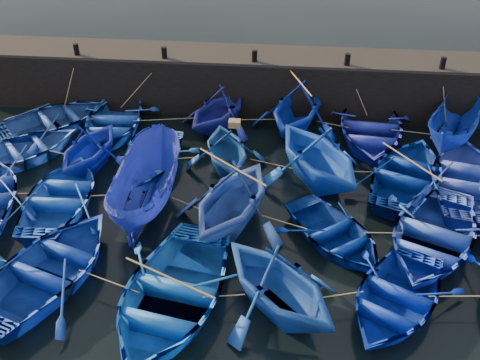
{
  "coord_description": "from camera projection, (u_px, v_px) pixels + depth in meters",
  "views": [
    {
      "loc": [
        1.56,
        -12.55,
        11.61
      ],
      "look_at": [
        0.0,
        3.2,
        0.7
      ],
      "focal_mm": 40.0,
      "sensor_mm": 36.0,
      "label": 1
    }
  ],
  "objects": [
    {
      "name": "boat_16",
      "position": [
        232.0,
        198.0,
        17.52
      ],
      "size": [
        5.2,
        5.58,
        2.38
      ],
      "primitive_type": "imported",
      "rotation": [
        0.0,
        0.0,
        -0.34
      ],
      "color": "#2C4FAB",
      "rests_on": "ground"
    },
    {
      "name": "boat_12",
      "position": [
        468.0,
        179.0,
        19.49
      ],
      "size": [
        5.01,
        6.22,
        1.15
      ],
      "primitive_type": "imported",
      "rotation": [
        0.0,
        0.0,
        2.93
      ],
      "color": "#2E44BE",
      "rests_on": "ground"
    },
    {
      "name": "boat_4",
      "position": [
        370.0,
        128.0,
        22.63
      ],
      "size": [
        4.38,
        5.87,
        1.16
      ],
      "primitive_type": "imported",
      "rotation": [
        0.0,
        0.0,
        -0.07
      ],
      "color": "navy",
      "rests_on": "ground"
    },
    {
      "name": "loose_oars",
      "position": [
        288.0,
        161.0,
        18.26
      ],
      "size": [
        9.81,
        12.69,
        1.36
      ],
      "color": "#99724C",
      "rests_on": "ground"
    },
    {
      "name": "quay_top",
      "position": [
        256.0,
        55.0,
        24.15
      ],
      "size": [
        26.0,
        2.5,
        0.12
      ],
      "primitive_type": "cube",
      "color": "black",
      "rests_on": "quay_wall"
    },
    {
      "name": "boat_5",
      "position": [
        454.0,
        128.0,
        21.99
      ],
      "size": [
        3.61,
        5.02,
        1.82
      ],
      "primitive_type": "imported",
      "rotation": [
        0.0,
        0.0,
        -0.44
      ],
      "color": "#112D9D",
      "rests_on": "ground"
    },
    {
      "name": "boat_0",
      "position": [
        55.0,
        119.0,
        23.39
      ],
      "size": [
        6.19,
        6.05,
        1.05
      ],
      "primitive_type": "imported",
      "rotation": [
        0.0,
        0.0,
        2.29
      ],
      "color": "navy",
      "rests_on": "ground"
    },
    {
      "name": "boat_10",
      "position": [
        318.0,
        153.0,
        19.64
      ],
      "size": [
        6.07,
        6.29,
        2.54
      ],
      "primitive_type": "imported",
      "rotation": [
        0.0,
        0.0,
        3.69
      ],
      "color": "blue",
      "rests_on": "ground"
    },
    {
      "name": "boat_22",
      "position": [
        171.0,
        294.0,
        14.82
      ],
      "size": [
        5.11,
        6.42,
        1.2
      ],
      "primitive_type": "imported",
      "rotation": [
        0.0,
        0.0,
        -0.18
      ],
      "color": "blue",
      "rests_on": "ground"
    },
    {
      "name": "boat_18",
      "position": [
        432.0,
        235.0,
        16.95
      ],
      "size": [
        5.61,
        6.41,
        1.11
      ],
      "primitive_type": "imported",
      "rotation": [
        0.0,
        0.0,
        -0.41
      ],
      "color": "blue",
      "rests_on": "ground"
    },
    {
      "name": "boat_15",
      "position": [
        145.0,
        185.0,
        18.41
      ],
      "size": [
        2.1,
        5.35,
        2.05
      ],
      "primitive_type": "imported",
      "rotation": [
        0.0,
        0.0,
        3.12
      ],
      "color": "navy",
      "rests_on": "ground"
    },
    {
      "name": "boat_17",
      "position": [
        335.0,
        234.0,
        17.19
      ],
      "size": [
        4.81,
        5.05,
        0.85
      ],
      "primitive_type": "imported",
      "rotation": [
        0.0,
        0.0,
        0.64
      ],
      "color": "navy",
      "rests_on": "ground"
    },
    {
      "name": "wooden_crate",
      "position": [
        235.0,
        123.0,
        19.84
      ],
      "size": [
        0.44,
        0.35,
        0.26
      ],
      "primitive_type": "cube",
      "color": "brown",
      "rests_on": "boat_9"
    },
    {
      "name": "bollard_2",
      "position": [
        255.0,
        56.0,
        23.24
      ],
      "size": [
        0.24,
        0.24,
        0.5
      ],
      "primitive_type": "cylinder",
      "color": "black",
      "rests_on": "quay_top"
    },
    {
      "name": "mooring_ropes",
      "position": [
        243.0,
        149.0,
        20.64
      ],
      "size": [
        17.06,
        11.92,
        2.1
      ],
      "color": "tan",
      "rests_on": "ground"
    },
    {
      "name": "boat_6",
      "position": [
        22.0,
        150.0,
        21.37
      ],
      "size": [
        5.63,
        5.61,
        0.96
      ],
      "primitive_type": "imported",
      "rotation": [
        0.0,
        0.0,
        2.34
      ],
      "color": "blue",
      "rests_on": "ground"
    },
    {
      "name": "boat_21",
      "position": [
        50.0,
        268.0,
        15.73
      ],
      "size": [
        5.28,
        6.21,
        1.09
      ],
      "primitive_type": "imported",
      "rotation": [
        0.0,
        0.0,
        2.81
      ],
      "color": "navy",
      "rests_on": "ground"
    },
    {
      "name": "boat_8",
      "position": [
        150.0,
        160.0,
        20.79
      ],
      "size": [
        3.67,
        4.79,
        0.92
      ],
      "primitive_type": "imported",
      "rotation": [
        0.0,
        0.0,
        -0.11
      ],
      "color": "blue",
      "rests_on": "ground"
    },
    {
      "name": "boat_1",
      "position": [
        113.0,
        120.0,
        23.31
      ],
      "size": [
        4.07,
        5.4,
        1.06
      ],
      "primitive_type": "imported",
      "rotation": [
        0.0,
        0.0,
        0.08
      ],
      "color": "#1640A0",
      "rests_on": "ground"
    },
    {
      "name": "bollard_0",
      "position": [
        76.0,
        49.0,
        23.89
      ],
      "size": [
        0.24,
        0.24,
        0.5
      ],
      "primitive_type": "cylinder",
      "color": "black",
      "rests_on": "quay_top"
    },
    {
      "name": "bollard_3",
      "position": [
        347.0,
        59.0,
        22.91
      ],
      "size": [
        0.24,
        0.24,
        0.5
      ],
      "primitive_type": "cylinder",
      "color": "black",
      "rests_on": "quay_top"
    },
    {
      "name": "boat_24",
      "position": [
        395.0,
        296.0,
        14.92
      ],
      "size": [
        4.96,
        5.49,
        0.93
      ],
      "primitive_type": "imported",
      "rotation": [
        0.0,
        0.0,
        -0.49
      ],
      "color": "#0927A4",
      "rests_on": "ground"
    },
    {
      "name": "bollard_1",
      "position": [
        164.0,
        53.0,
        23.56
      ],
      "size": [
        0.24,
        0.24,
        0.5
      ],
      "primitive_type": "cylinder",
      "color": "black",
      "rests_on": "quay_top"
    },
    {
      "name": "quay_wall",
      "position": [
        255.0,
        82.0,
        24.89
      ],
      "size": [
        26.0,
        2.5,
        2.5
      ],
      "primitive_type": "cube",
      "color": "black",
      "rests_on": "ground"
    },
    {
      "name": "boat_11",
      "position": [
        408.0,
        174.0,
        19.83
      ],
      "size": [
        5.4,
        6.22,
        1.08
      ],
      "primitive_type": "imported",
      "rotation": [
        0.0,
        0.0,
        2.76
      ],
      "color": "navy",
      "rests_on": "ground"
    },
    {
      "name": "boat_23",
      "position": [
        278.0,
        283.0,
        14.48
      ],
      "size": [
        5.5,
        5.51,
        2.2
      ],
      "primitive_type": "imported",
      "rotation": [
        0.0,
        0.0,
        0.78
      ],
      "color": "#14449F",
      "rests_on": "ground"
    },
    {
      "name": "boat_2",
      "position": [
        218.0,
        109.0,
        23.12
      ],
      "size": [
        4.74,
        4.98,
        2.05
      ],
      "primitive_type": "imported",
      "rotation": [
        0.0,
        0.0,
        -0.46
      ],
      "color": "navy",
      "rests_on": "ground"
    },
    {
      "name": "boat_3",
      "position": [
        297.0,
        107.0,
        22.91
      ],
      "size": [
        4.98,
        5.4,
        2.37
      ],
      "primitive_type": "imported",
      "rotation": [
        0.0,
        0.0,
        -0.28
      ],
      "color": "#0A2BAD",
      "rests_on": "ground"
    },
    {
      "name": "boat_7",
      "position": [
        89.0,
        147.0,
        20.61
      ],
      "size": [
        3.88,
        4.27,
        1.95
      ],
      "primitive_type": "imported",
      "rotation": [
        0.0,
        0.0,
        2.93
      ],
      "color": "#0D1F97",
      "rests_on": "ground"
    },
    {
      "name": "boat_14",
      "position": [
        62.0,
        196.0,
        18.77
      ],
      "size": [
        3.59,
        4.92,
        1.0
      ],
      "primitive_type": "imported",
      "rotation": [
        0.0,
        0.0,
        3.17
      ],
      "color": "blue",
      "rests_on": "ground"
    },
    {
      "name": "bollard_4",
      "position": [
        443.0,
        63.0,
        22.59
      ],
      "size": [
        0.24,
        0.24,
        0.5
      ],
      "primitive_type": "cylinder",
      "color": "black",
      "rests_on": "quay_top"
    },
    {
      "name": "ground",
      "position": [
        230.0,
        255.0,
        17.0
      ],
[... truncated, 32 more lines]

